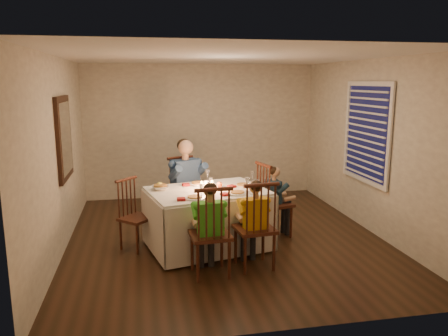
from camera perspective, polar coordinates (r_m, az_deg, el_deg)
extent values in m
plane|color=black|center=(6.53, 0.18, -9.09)|extent=(5.00, 5.00, 0.00)
cube|color=beige|center=(6.18, -20.76, 1.49)|extent=(0.02, 5.00, 2.60)
cube|color=beige|center=(6.98, 18.65, 2.68)|extent=(0.02, 5.00, 2.60)
cube|color=beige|center=(8.64, -3.00, 4.80)|extent=(4.50, 0.02, 2.60)
plane|color=white|center=(6.13, 0.20, 14.34)|extent=(5.00, 5.00, 0.00)
cube|color=white|center=(5.95, -2.19, -3.06)|extent=(1.74, 1.41, 0.04)
cube|color=white|center=(6.55, -3.97, -5.26)|extent=(1.54, 0.37, 0.76)
cube|color=white|center=(5.57, -0.02, -8.26)|extent=(1.54, 0.37, 0.76)
cube|color=white|center=(6.37, 4.38, -5.76)|extent=(0.27, 1.11, 0.76)
cube|color=white|center=(5.83, -9.33, -7.50)|extent=(0.27, 1.11, 0.76)
cylinder|color=silver|center=(6.25, -3.43, -2.07)|extent=(0.31, 0.31, 0.02)
cylinder|color=silver|center=(5.50, -3.84, -3.93)|extent=(0.31, 0.31, 0.02)
cylinder|color=silver|center=(5.72, 1.78, -3.31)|extent=(0.31, 0.31, 0.02)
cylinder|color=silver|center=(6.15, 2.53, -2.29)|extent=(0.31, 0.31, 0.02)
cylinder|color=white|center=(5.90, -2.95, -2.48)|extent=(0.06, 0.06, 0.10)
cylinder|color=white|center=(5.95, -1.57, -2.34)|extent=(0.06, 0.06, 0.10)
sphere|color=#FFEC43|center=(6.06, -8.41, -2.27)|extent=(0.09, 0.09, 0.09)
sphere|color=#FF5B15|center=(6.06, -0.57, -2.20)|extent=(0.08, 0.08, 0.08)
imported|color=silver|center=(6.00, -8.31, -2.55)|extent=(0.26, 0.26, 0.06)
cube|color=black|center=(6.44, -20.18, 3.70)|extent=(0.05, 0.95, 1.15)
cube|color=white|center=(6.43, -19.93, 3.71)|extent=(0.01, 0.78, 0.98)
cube|color=#0E1038|center=(7.03, 18.21, 4.41)|extent=(0.01, 1.20, 1.40)
cube|color=white|center=(7.03, 18.10, 4.41)|extent=(0.03, 1.34, 1.54)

